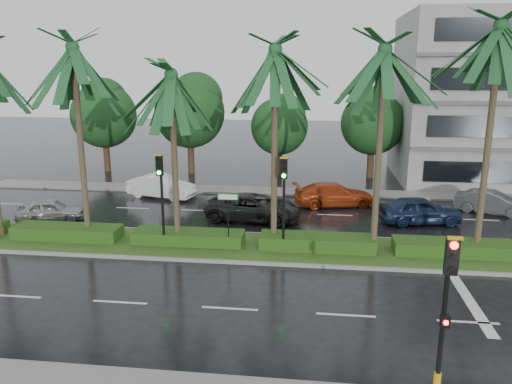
# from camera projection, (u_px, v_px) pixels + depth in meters

# --- Properties ---
(ground) EXTENTS (120.00, 120.00, 0.00)m
(ground) POSITION_uv_depth(u_px,v_px,m) (249.00, 256.00, 22.23)
(ground) COLOR black
(ground) RESTS_ON ground
(far_sidewalk) EXTENTS (40.00, 2.00, 0.12)m
(far_sidewalk) POSITION_uv_depth(u_px,v_px,m) (273.00, 191.00, 33.78)
(far_sidewalk) COLOR slate
(far_sidewalk) RESTS_ON ground
(median) EXTENTS (36.00, 4.00, 0.15)m
(median) POSITION_uv_depth(u_px,v_px,m) (252.00, 247.00, 23.18)
(median) COLOR gray
(median) RESTS_ON ground
(hedge) EXTENTS (35.20, 1.40, 0.60)m
(hedge) POSITION_uv_depth(u_px,v_px,m) (252.00, 239.00, 23.09)
(hedge) COLOR #1C4313
(hedge) RESTS_ON median
(lane_markings) EXTENTS (34.00, 13.06, 0.01)m
(lane_markings) POSITION_uv_depth(u_px,v_px,m) (317.00, 263.00, 21.47)
(lane_markings) COLOR silver
(lane_markings) RESTS_ON ground
(palm_row) EXTENTS (26.30, 4.20, 10.49)m
(palm_row) POSITION_uv_depth(u_px,v_px,m) (223.00, 66.00, 21.36)
(palm_row) COLOR #463D28
(palm_row) RESTS_ON median
(signal_near) EXTENTS (0.34, 0.45, 4.36)m
(signal_near) POSITION_uv_depth(u_px,v_px,m) (445.00, 312.00, 11.88)
(signal_near) COLOR black
(signal_near) RESTS_ON near_sidewalk
(signal_median_left) EXTENTS (0.34, 0.42, 4.36)m
(signal_median_left) POSITION_uv_depth(u_px,v_px,m) (161.00, 187.00, 22.26)
(signal_median_left) COLOR black
(signal_median_left) RESTS_ON median
(signal_median_right) EXTENTS (0.34, 0.42, 4.36)m
(signal_median_right) POSITION_uv_depth(u_px,v_px,m) (284.00, 191.00, 21.62)
(signal_median_right) COLOR black
(signal_median_right) RESTS_ON median
(street_sign) EXTENTS (0.95, 0.09, 2.60)m
(street_sign) POSITION_uv_depth(u_px,v_px,m) (228.00, 207.00, 22.30)
(street_sign) COLOR black
(street_sign) RESTS_ON median
(bg_trees) EXTENTS (32.95, 5.47, 7.90)m
(bg_trees) POSITION_uv_depth(u_px,v_px,m) (262.00, 115.00, 38.22)
(bg_trees) COLOR #3C2B1B
(bg_trees) RESTS_ON ground
(car_silver) EXTENTS (2.48, 3.86, 1.22)m
(car_silver) POSITION_uv_depth(u_px,v_px,m) (51.00, 210.00, 27.28)
(car_silver) COLOR #9D9EA4
(car_silver) RESTS_ON ground
(car_white) EXTENTS (2.64, 4.76, 1.49)m
(car_white) POSITION_uv_depth(u_px,v_px,m) (162.00, 186.00, 32.20)
(car_white) COLOR white
(car_white) RESTS_ON ground
(car_darkgrey) EXTENTS (2.89, 5.43, 1.45)m
(car_darkgrey) POSITION_uv_depth(u_px,v_px,m) (253.00, 207.00, 27.38)
(car_darkgrey) COLOR black
(car_darkgrey) RESTS_ON ground
(car_red) EXTENTS (3.09, 5.20, 1.41)m
(car_red) POSITION_uv_depth(u_px,v_px,m) (334.00, 194.00, 30.29)
(car_red) COLOR #A53412
(car_red) RESTS_ON ground
(car_blue) EXTENTS (2.41, 4.55, 1.48)m
(car_blue) POSITION_uv_depth(u_px,v_px,m) (420.00, 210.00, 26.82)
(car_blue) COLOR #162544
(car_blue) RESTS_ON ground
(car_grey) EXTENTS (2.84, 4.20, 1.31)m
(car_grey) POSITION_uv_depth(u_px,v_px,m) (492.00, 202.00, 28.77)
(car_grey) COLOR #4E5053
(car_grey) RESTS_ON ground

